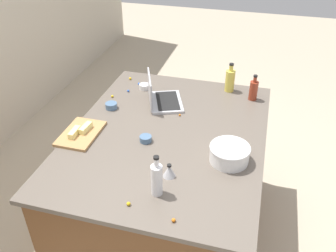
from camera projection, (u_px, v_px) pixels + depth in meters
ground_plane at (168, 228)px, 2.78m from camera, size 12.00×12.00×0.00m
island_counter at (168, 185)px, 2.53m from camera, size 1.57×1.21×0.90m
laptop at (161, 98)px, 2.56m from camera, size 0.37×0.33×0.22m
mixing_bowl_large at (230, 153)px, 2.02m from camera, size 0.23×0.23×0.10m
bottle_vinegar at (157, 179)px, 1.78m from camera, size 0.06×0.06×0.24m
bottle_oil at (230, 80)px, 2.70m from camera, size 0.07×0.07×0.22m
bottle_soy at (254, 90)px, 2.60m from camera, size 0.06×0.06×0.19m
cutting_board at (81, 133)px, 2.26m from camera, size 0.32×0.22×0.02m
butter_stick_left at (86, 128)px, 2.26m from camera, size 0.11×0.05×0.04m
butter_stick_right at (74, 132)px, 2.22m from camera, size 0.11×0.04×0.04m
ramekin_small at (111, 106)px, 2.52m from camera, size 0.08×0.08×0.04m
ramekin_medium at (144, 87)px, 2.77m from camera, size 0.08×0.08×0.04m
ramekin_wide at (146, 139)px, 2.20m from camera, size 0.07×0.07×0.04m
kitchen_timer at (169, 171)px, 1.92m from camera, size 0.07×0.07×0.08m
candy_0 at (180, 115)px, 2.44m from camera, size 0.01×0.01×0.01m
candy_1 at (130, 78)px, 2.90m from camera, size 0.02×0.02×0.02m
candy_2 at (128, 91)px, 2.73m from camera, size 0.02×0.02×0.02m
candy_3 at (129, 204)px, 1.76m from camera, size 0.02×0.02×0.02m
candy_4 at (174, 220)px, 1.67m from camera, size 0.02×0.02×0.02m
candy_5 at (112, 96)px, 2.66m from camera, size 0.02×0.02×0.02m
candy_6 at (139, 84)px, 2.83m from camera, size 0.02×0.02×0.02m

